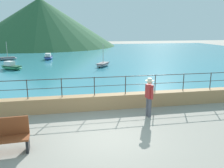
{
  "coord_description": "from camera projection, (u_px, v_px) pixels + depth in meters",
  "views": [
    {
      "loc": [
        -1.29,
        -7.84,
        3.89
      ],
      "look_at": [
        0.96,
        3.7,
        1.1
      ],
      "focal_mm": 38.37,
      "sensor_mm": 36.0,
      "label": 1
    }
  ],
  "objects": [
    {
      "name": "ground_plane",
      "position": [
        106.0,
        138.0,
        8.63
      ],
      "size": [
        120.0,
        120.0,
        0.0
      ],
      "primitive_type": "plane",
      "color": "gray"
    },
    {
      "name": "promenade_wall",
      "position": [
        95.0,
        102.0,
        11.6
      ],
      "size": [
        20.0,
        0.56,
        0.7
      ],
      "primitive_type": "cube",
      "color": "tan",
      "rests_on": "ground"
    },
    {
      "name": "railing",
      "position": [
        94.0,
        83.0,
        11.38
      ],
      "size": [
        18.44,
        0.04,
        0.9
      ],
      "color": "#383330",
      "rests_on": "promenade_wall"
    },
    {
      "name": "lake_water",
      "position": [
        75.0,
        56.0,
        33.3
      ],
      "size": [
        64.0,
        44.32,
        0.06
      ],
      "primitive_type": "cube",
      "color": "teal",
      "rests_on": "ground"
    },
    {
      "name": "hill_main",
      "position": [
        41.0,
        22.0,
        49.83
      ],
      "size": [
        30.98,
        30.98,
        9.79
      ],
      "primitive_type": "cone",
      "color": "#285633",
      "rests_on": "ground"
    },
    {
      "name": "bench_main",
      "position": [
        1.0,
        136.0,
        7.54
      ],
      "size": [
        1.73,
        0.64,
        1.13
      ],
      "color": "brown",
      "rests_on": "ground"
    },
    {
      "name": "person_walking",
      "position": [
        149.0,
        95.0,
        10.52
      ],
      "size": [
        0.38,
        0.56,
        1.75
      ],
      "color": "#4C4C56",
      "rests_on": "ground"
    },
    {
      "name": "boat_0",
      "position": [
        7.0,
        58.0,
        28.68
      ],
      "size": [
        2.42,
        1.3,
        2.18
      ],
      "color": "gray",
      "rests_on": "lake_water"
    },
    {
      "name": "boat_1",
      "position": [
        11.0,
        67.0,
        22.26
      ],
      "size": [
        2.41,
        2.03,
        0.76
      ],
      "color": "#338C59",
      "rests_on": "lake_water"
    },
    {
      "name": "boat_3",
      "position": [
        48.0,
        57.0,
        29.3
      ],
      "size": [
        1.17,
        2.39,
        0.76
      ],
      "color": "#2D4C9E",
      "rests_on": "lake_water"
    },
    {
      "name": "boat_4",
      "position": [
        103.0,
        64.0,
        24.01
      ],
      "size": [
        1.96,
        2.43,
        2.23
      ],
      "color": "gray",
      "rests_on": "lake_water"
    }
  ]
}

